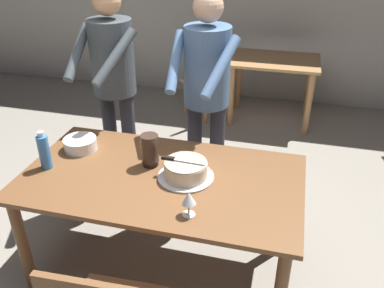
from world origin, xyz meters
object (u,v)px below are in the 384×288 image
at_px(background_chair_1, 211,78).
at_px(plate_stack, 80,144).
at_px(wine_glass_near, 189,199).
at_px(person_standing_beside, 113,77).
at_px(person_cutting_cake, 206,88).
at_px(cake_knife, 174,159).
at_px(water_bottle, 44,151).
at_px(main_dining_table, 162,190).
at_px(background_table, 273,73).
at_px(hurricane_lamp, 150,150).
at_px(cake_on_platter, 186,170).

bearing_deg(background_chair_1, plate_stack, -100.24).
height_order(wine_glass_near, person_standing_beside, person_standing_beside).
bearing_deg(wine_glass_near, background_chair_1, 99.60).
bearing_deg(person_cutting_cake, cake_knife, -93.86).
bearing_deg(water_bottle, main_dining_table, 6.59).
xyz_separation_m(cake_knife, background_table, (0.40, 2.54, -0.29)).
xyz_separation_m(water_bottle, hurricane_lamp, (0.62, 0.19, -0.01)).
bearing_deg(plate_stack, background_table, 65.07).
distance_m(person_standing_beside, background_table, 2.20).
bearing_deg(main_dining_table, cake_on_platter, 9.20).
bearing_deg(cake_knife, water_bottle, -172.11).
height_order(plate_stack, person_standing_beside, person_standing_beside).
bearing_deg(hurricane_lamp, person_standing_beside, 129.25).
distance_m(person_cutting_cake, background_table, 1.98).
relative_size(cake_knife, water_bottle, 1.08).
distance_m(cake_knife, person_cutting_cake, 0.69).
relative_size(cake_knife, wine_glass_near, 1.88).
bearing_deg(plate_stack, hurricane_lamp, -7.54).
bearing_deg(cake_knife, wine_glass_near, -61.98).
distance_m(cake_on_platter, cake_knife, 0.10).
relative_size(person_standing_beside, background_chair_1, 1.91).
bearing_deg(plate_stack, cake_on_platter, -11.14).
bearing_deg(person_standing_beside, plate_stack, -93.24).
distance_m(main_dining_table, plate_stack, 0.67).
bearing_deg(main_dining_table, person_standing_beside, 130.10).
xyz_separation_m(cake_knife, plate_stack, (-0.71, 0.15, -0.08)).
bearing_deg(cake_knife, cake_on_platter, -2.57).
xyz_separation_m(wine_glass_near, hurricane_lamp, (-0.36, 0.42, 0.00)).
xyz_separation_m(plate_stack, background_chair_1, (0.41, 2.29, -0.30)).
height_order(cake_knife, person_standing_beside, person_standing_beside).
bearing_deg(hurricane_lamp, cake_on_platter, -18.28).
distance_m(cake_knife, person_standing_beside, 0.98).
height_order(wine_glass_near, hurricane_lamp, hurricane_lamp).
xyz_separation_m(hurricane_lamp, background_chair_1, (-0.11, 2.36, -0.37)).
xyz_separation_m(cake_knife, person_standing_beside, (-0.67, 0.68, 0.21)).
bearing_deg(cake_knife, background_table, 80.95).
bearing_deg(wine_glass_near, water_bottle, 166.98).
bearing_deg(background_chair_1, person_cutting_cake, -79.40).
distance_m(main_dining_table, hurricane_lamp, 0.26).
bearing_deg(person_cutting_cake, person_standing_beside, 177.60).
relative_size(wine_glass_near, water_bottle, 0.58).
height_order(person_cutting_cake, background_table, person_cutting_cake).
height_order(wine_glass_near, person_cutting_cake, person_cutting_cake).
height_order(cake_on_platter, person_standing_beside, person_standing_beside).
bearing_deg(person_standing_beside, hurricane_lamp, -50.75).
xyz_separation_m(main_dining_table, wine_glass_near, (0.26, -0.31, 0.20)).
height_order(main_dining_table, plate_stack, plate_stack).
distance_m(cake_knife, background_chair_1, 2.49).
bearing_deg(background_chair_1, hurricane_lamp, -87.36).
relative_size(plate_stack, hurricane_lamp, 1.05).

